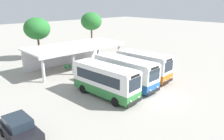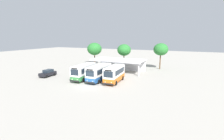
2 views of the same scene
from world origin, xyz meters
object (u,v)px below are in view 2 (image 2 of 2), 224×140
city_bus_middle_cream (114,73)px  waiting_chair_second_from_end (113,70)px  waiting_chair_fifth_seat (120,70)px  city_bus_nearest_orange (84,71)px  waiting_chair_middle_seat (115,70)px  waiting_chair_end_by_column (111,69)px  waiting_chair_far_end_seat (123,70)px  parked_car_flank (48,73)px  city_bus_second_in_row (99,72)px  waiting_chair_fourth_seat (118,70)px

city_bus_middle_cream → waiting_chair_second_from_end: size_ratio=8.33×
city_bus_middle_cream → waiting_chair_fifth_seat: (-2.57, 9.38, -1.31)m
city_bus_nearest_orange → waiting_chair_middle_seat: size_ratio=8.97×
waiting_chair_end_by_column → waiting_chair_far_end_seat: 3.47m
parked_car_flank → waiting_chair_fifth_seat: parked_car_flank is taller
city_bus_nearest_orange → waiting_chair_fifth_seat: city_bus_nearest_orange is taller
city_bus_nearest_orange → waiting_chair_end_by_column: 10.37m
waiting_chair_end_by_column → waiting_chair_second_from_end: same height
waiting_chair_far_end_seat → city_bus_second_in_row: bearing=-99.4°
city_bus_second_in_row → waiting_chair_fourth_seat: size_ratio=9.39×
city_bus_nearest_orange → city_bus_middle_cream: (6.93, 0.71, 0.02)m
city_bus_nearest_orange → city_bus_second_in_row: 3.51m
parked_car_flank → waiting_chair_fourth_seat: size_ratio=4.69×
city_bus_nearest_orange → parked_car_flank: city_bus_nearest_orange is taller
waiting_chair_fourth_seat → waiting_chair_middle_seat: bearing=178.4°
waiting_chair_end_by_column → parked_car_flank: bearing=-133.1°
city_bus_second_in_row → waiting_chair_far_end_seat: (1.59, 9.61, -1.29)m
city_bus_middle_cream → parked_car_flank: 16.33m
city_bus_middle_cream → waiting_chair_fifth_seat: size_ratio=8.33×
waiting_chair_fourth_seat → waiting_chair_fifth_seat: same height
parked_car_flank → waiting_chair_far_end_seat: parked_car_flank is taller
waiting_chair_end_by_column → waiting_chair_far_end_seat: (3.47, -0.02, 0.00)m
waiting_chair_fourth_seat → waiting_chair_second_from_end: bearing=176.8°
waiting_chair_fifth_seat → waiting_chair_fourth_seat: bearing=177.6°
city_bus_middle_cream → waiting_chair_end_by_column: bearing=119.5°
city_bus_middle_cream → waiting_chair_end_by_column: city_bus_middle_cream is taller
city_bus_nearest_orange → waiting_chair_middle_seat: 10.65m
city_bus_nearest_orange → parked_car_flank: 9.39m
city_bus_middle_cream → waiting_chair_fourth_seat: (-3.26, 9.41, -1.31)m
waiting_chair_second_from_end → waiting_chair_fourth_seat: same height
waiting_chair_middle_seat → waiting_chair_fourth_seat: size_ratio=1.00×
waiting_chair_end_by_column → waiting_chair_fourth_seat: 2.08m
waiting_chair_second_from_end → waiting_chair_far_end_seat: same height
city_bus_nearest_orange → waiting_chair_fifth_seat: (4.36, 10.09, -1.29)m
waiting_chair_middle_seat → waiting_chair_second_from_end: bearing=175.3°
waiting_chair_second_from_end → city_bus_second_in_row: bearing=-83.0°
waiting_chair_middle_seat → waiting_chair_fourth_seat: same height
city_bus_nearest_orange → city_bus_second_in_row: bearing=8.8°
waiting_chair_second_from_end → waiting_chair_fourth_seat: bearing=-3.2°
parked_car_flank → waiting_chair_fourth_seat: 17.30m
city_bus_nearest_orange → waiting_chair_end_by_column: bearing=81.1°
city_bus_nearest_orange → waiting_chair_second_from_end: 10.53m
city_bus_nearest_orange → parked_car_flank: size_ratio=1.91×
waiting_chair_middle_seat → waiting_chair_fourth_seat: 0.69m
waiting_chair_fourth_seat → waiting_chair_far_end_seat: same height
waiting_chair_second_from_end → waiting_chair_middle_seat: (0.69, -0.06, 0.00)m
waiting_chair_fifth_seat → waiting_chair_far_end_seat: same height
city_bus_middle_cream → waiting_chair_middle_seat: 10.31m
city_bus_nearest_orange → city_bus_second_in_row: city_bus_nearest_orange is taller
city_bus_nearest_orange → waiting_chair_far_end_seat: (5.06, 10.15, -1.29)m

